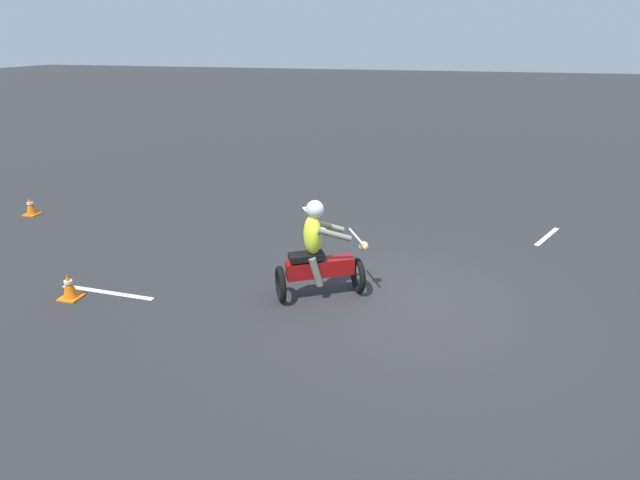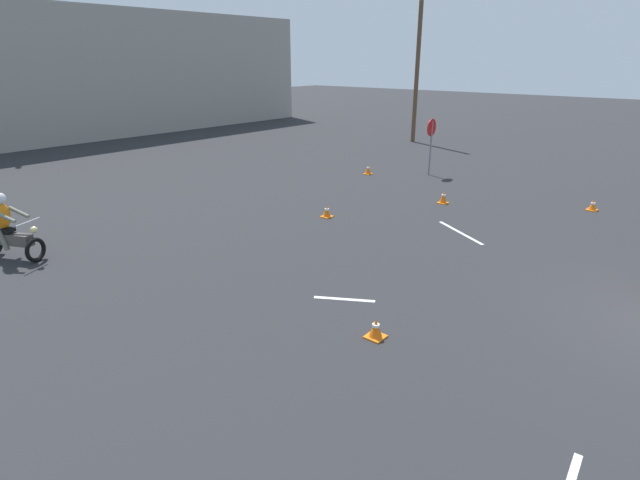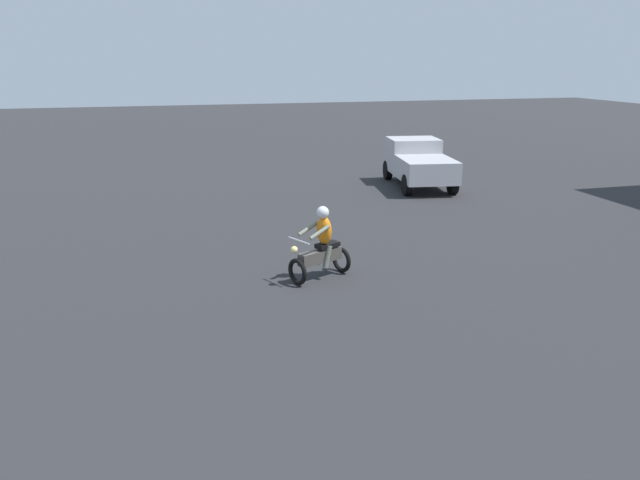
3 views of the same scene
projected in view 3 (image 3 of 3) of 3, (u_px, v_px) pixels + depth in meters
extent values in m
torus|color=black|center=(297.00, 272.00, 13.63)|extent=(0.59, 0.34, 0.60)
torus|color=black|center=(341.00, 260.00, 14.43)|extent=(0.59, 0.34, 0.60)
cube|color=#4C4742|center=(320.00, 256.00, 13.97)|extent=(0.68, 1.10, 0.28)
cube|color=black|center=(327.00, 245.00, 14.04)|extent=(0.47, 0.62, 0.10)
cylinder|color=silver|center=(299.00, 241.00, 13.46)|extent=(0.65, 0.33, 0.04)
sphere|color=#F2E08C|center=(294.00, 250.00, 13.43)|extent=(0.21, 0.21, 0.16)
ellipsoid|color=orange|center=(324.00, 230.00, 13.88)|extent=(0.48, 0.42, 0.64)
cylinder|color=slate|center=(308.00, 229.00, 13.83)|extent=(0.31, 0.53, 0.27)
cylinder|color=slate|center=(320.00, 232.00, 13.53)|extent=(0.31, 0.53, 0.27)
cylinder|color=slate|center=(319.00, 254.00, 14.13)|extent=(0.21, 0.27, 0.51)
cylinder|color=slate|center=(327.00, 257.00, 13.93)|extent=(0.21, 0.27, 0.51)
sphere|color=silver|center=(323.00, 212.00, 13.74)|extent=(0.37, 0.37, 0.28)
cylinder|color=black|center=(428.00, 169.00, 25.53)|extent=(0.79, 0.36, 0.76)
cylinder|color=black|center=(388.00, 170.00, 25.34)|extent=(0.79, 0.36, 0.76)
cylinder|color=black|center=(453.00, 184.00, 22.58)|extent=(0.79, 0.36, 0.76)
cylinder|color=black|center=(407.00, 185.00, 22.39)|extent=(0.79, 0.36, 0.76)
cube|color=#B7B7BC|center=(426.00, 169.00, 22.88)|extent=(2.65, 2.23, 0.80)
cube|color=#B7B7BC|center=(413.00, 155.00, 24.62)|extent=(1.86, 2.11, 1.30)
cube|color=black|center=(409.00, 144.00, 25.14)|extent=(0.37, 1.70, 0.56)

